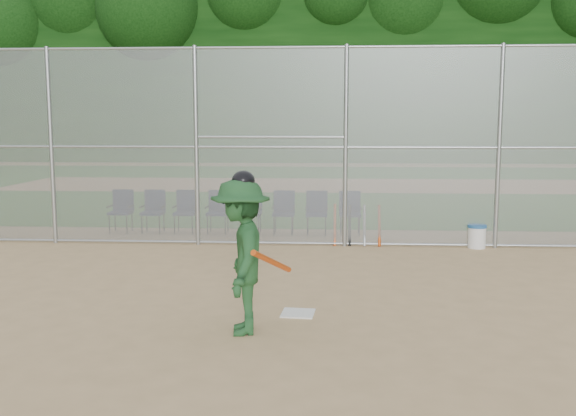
# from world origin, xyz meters

# --- Properties ---
(ground) EXTENTS (100.00, 100.00, 0.00)m
(ground) POSITION_xyz_m (0.00, 0.00, 0.00)
(ground) COLOR tan
(ground) RESTS_ON ground
(grass_strip) EXTENTS (100.00, 100.00, 0.00)m
(grass_strip) POSITION_xyz_m (0.00, 18.00, 0.01)
(grass_strip) COLOR #245E1C
(grass_strip) RESTS_ON ground
(dirt_patch_far) EXTENTS (24.00, 24.00, 0.00)m
(dirt_patch_far) POSITION_xyz_m (0.00, 18.00, 0.01)
(dirt_patch_far) COLOR tan
(dirt_patch_far) RESTS_ON ground
(backstop_fence) EXTENTS (16.09, 0.09, 4.00)m
(backstop_fence) POSITION_xyz_m (0.00, 5.00, 2.07)
(backstop_fence) COLOR gray
(backstop_fence) RESTS_ON ground
(treeline) EXTENTS (81.00, 60.00, 11.00)m
(treeline) POSITION_xyz_m (0.00, 20.00, 5.50)
(treeline) COLOR black
(treeline) RESTS_ON ground
(home_plate) EXTENTS (0.46, 0.46, 0.02)m
(home_plate) POSITION_xyz_m (0.26, 0.27, 0.01)
(home_plate) COLOR white
(home_plate) RESTS_ON ground
(batter_at_plate) EXTENTS (1.02, 1.41, 1.93)m
(batter_at_plate) POSITION_xyz_m (-0.38, -0.50, 0.93)
(batter_at_plate) COLOR #1F4F27
(batter_at_plate) RESTS_ON ground
(water_cooler) EXTENTS (0.37, 0.37, 0.47)m
(water_cooler) POSITION_xyz_m (3.63, 4.96, 0.24)
(water_cooler) COLOR white
(water_cooler) RESTS_ON ground
(spare_bats) EXTENTS (0.96, 0.33, 0.84)m
(spare_bats) POSITION_xyz_m (1.25, 5.10, 0.42)
(spare_bats) COLOR #D84C14
(spare_bats) RESTS_ON ground
(chair_0) EXTENTS (0.54, 0.52, 0.96)m
(chair_0) POSITION_xyz_m (-4.05, 6.36, 0.48)
(chair_0) COLOR #101C3E
(chair_0) RESTS_ON ground
(chair_1) EXTENTS (0.54, 0.52, 0.96)m
(chair_1) POSITION_xyz_m (-3.31, 6.36, 0.48)
(chair_1) COLOR #101C3E
(chair_1) RESTS_ON ground
(chair_2) EXTENTS (0.54, 0.52, 0.96)m
(chair_2) POSITION_xyz_m (-2.56, 6.36, 0.48)
(chair_2) COLOR #101C3E
(chair_2) RESTS_ON ground
(chair_3) EXTENTS (0.54, 0.52, 0.96)m
(chair_3) POSITION_xyz_m (-1.82, 6.36, 0.48)
(chair_3) COLOR #101C3E
(chair_3) RESTS_ON ground
(chair_4) EXTENTS (0.54, 0.52, 0.96)m
(chair_4) POSITION_xyz_m (-1.08, 6.36, 0.48)
(chair_4) COLOR #101C3E
(chair_4) RESTS_ON ground
(chair_5) EXTENTS (0.54, 0.52, 0.96)m
(chair_5) POSITION_xyz_m (-0.33, 6.36, 0.48)
(chair_5) COLOR #101C3E
(chair_5) RESTS_ON ground
(chair_6) EXTENTS (0.54, 0.52, 0.96)m
(chair_6) POSITION_xyz_m (0.41, 6.36, 0.48)
(chair_6) COLOR #101C3E
(chair_6) RESTS_ON ground
(chair_7) EXTENTS (0.54, 0.52, 0.96)m
(chair_7) POSITION_xyz_m (1.16, 6.36, 0.48)
(chair_7) COLOR #101C3E
(chair_7) RESTS_ON ground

